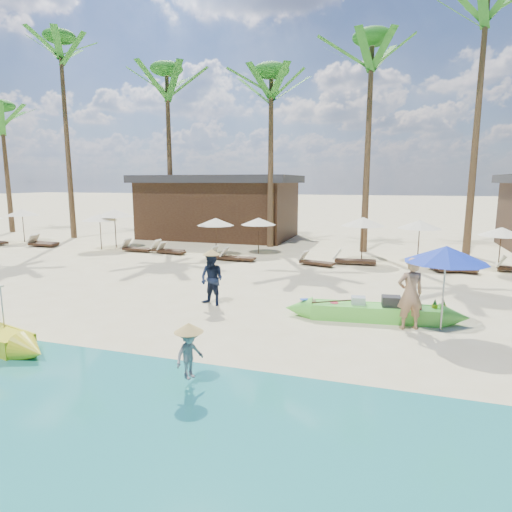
% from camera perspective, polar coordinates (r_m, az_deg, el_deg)
% --- Properties ---
extents(ground, '(240.00, 240.00, 0.00)m').
position_cam_1_polar(ground, '(11.67, -1.24, -9.51)').
color(ground, beige).
rests_on(ground, ground).
extents(wet_sand_strip, '(240.00, 4.50, 0.01)m').
position_cam_1_polar(wet_sand_strip, '(7.55, -14.49, -21.30)').
color(wet_sand_strip, tan).
rests_on(wet_sand_strip, ground).
extents(green_canoe, '(5.66, 1.12, 0.72)m').
position_cam_1_polar(green_canoe, '(12.65, 15.48, -7.17)').
color(green_canoe, '#63E947').
rests_on(green_canoe, ground).
extents(tourist, '(0.83, 0.70, 1.93)m').
position_cam_1_polar(tourist, '(12.00, 19.86, -4.75)').
color(tourist, tan).
rests_on(tourist, ground).
extents(vendor_green, '(0.96, 0.84, 1.68)m').
position_cam_1_polar(vendor_green, '(13.57, -5.91, -3.08)').
color(vendor_green, '#131D36').
rests_on(vendor_green, ground).
extents(vendor_yellow, '(0.57, 0.72, 0.98)m').
position_cam_1_polar(vendor_yellow, '(8.37, -8.87, -12.75)').
color(vendor_yellow, gray).
rests_on(vendor_yellow, ground).
extents(blue_umbrella, '(2.10, 2.10, 2.26)m').
position_cam_1_polar(blue_umbrella, '(11.99, 24.03, 0.21)').
color(blue_umbrella, '#99999E').
rests_on(blue_umbrella, ground).
extents(resort_parasol_1, '(2.07, 2.07, 2.13)m').
position_cam_1_polar(resort_parasol_1, '(31.59, -28.74, 5.12)').
color(resort_parasol_1, '#3B2818').
rests_on(resort_parasol_1, ground).
extents(lounger_1_right, '(1.92, 0.68, 0.64)m').
position_cam_1_polar(lounger_1_right, '(29.40, -26.54, 1.68)').
color(lounger_1_right, '#3B2818').
rests_on(lounger_1_right, ground).
extents(resort_parasol_2, '(2.01, 2.01, 2.07)m').
position_cam_1_polar(resort_parasol_2, '(26.23, -20.13, 4.89)').
color(resort_parasol_2, '#3B2818').
rests_on(resort_parasol_2, ground).
extents(lounger_2_left, '(1.88, 0.60, 0.64)m').
position_cam_1_polar(lounger_2_left, '(28.86, -26.71, 1.53)').
color(lounger_2_left, '#3B2818').
rests_on(lounger_2_left, ground).
extents(resort_parasol_3, '(2.23, 2.23, 2.29)m').
position_cam_1_polar(resort_parasol_3, '(26.48, -18.36, 5.47)').
color(resort_parasol_3, '#3B2818').
rests_on(resort_parasol_3, ground).
extents(lounger_3_left, '(1.86, 0.65, 0.62)m').
position_cam_1_polar(lounger_3_left, '(24.90, -15.73, 1.04)').
color(lounger_3_left, '#3B2818').
rests_on(lounger_3_left, ground).
extents(lounger_3_right, '(1.91, 0.69, 0.64)m').
position_cam_1_polar(lounger_3_right, '(23.94, -11.91, 0.87)').
color(lounger_3_right, '#3B2818').
rests_on(lounger_3_right, ground).
extents(resort_parasol_4, '(1.95, 1.95, 2.01)m').
position_cam_1_polar(resort_parasol_4, '(22.47, -5.39, 4.56)').
color(resort_parasol_4, '#3B2818').
rests_on(resort_parasol_4, ground).
extents(lounger_4_left, '(1.68, 0.74, 0.55)m').
position_cam_1_polar(lounger_4_left, '(23.64, -11.40, 0.70)').
color(lounger_4_left, '#3B2818').
rests_on(lounger_4_left, ground).
extents(lounger_4_right, '(1.83, 0.78, 0.60)m').
position_cam_1_polar(lounger_4_right, '(21.47, -4.32, -0.00)').
color(lounger_4_right, '#3B2818').
rests_on(lounger_4_right, ground).
extents(resort_parasol_5, '(1.90, 1.90, 1.96)m').
position_cam_1_polar(resort_parasol_5, '(23.11, 0.34, 4.64)').
color(resort_parasol_5, '#3B2818').
rests_on(resort_parasol_5, ground).
extents(lounger_5_left, '(1.77, 0.57, 0.60)m').
position_cam_1_polar(lounger_5_left, '(21.19, -2.69, -0.12)').
color(lounger_5_left, '#3B2818').
rests_on(lounger_5_left, ground).
extents(resort_parasol_6, '(2.12, 2.12, 2.19)m').
position_cam_1_polar(resort_parasol_6, '(21.34, 14.09, 4.47)').
color(resort_parasol_6, '#3B2818').
rests_on(resort_parasol_6, ground).
extents(lounger_6_left, '(1.79, 0.95, 0.58)m').
position_cam_1_polar(lounger_6_left, '(20.18, 7.83, -0.72)').
color(lounger_6_left, '#3B2818').
rests_on(lounger_6_left, ground).
extents(lounger_6_right, '(2.03, 0.74, 0.68)m').
position_cam_1_polar(lounger_6_right, '(20.75, 12.69, -0.49)').
color(lounger_6_right, '#3B2818').
rests_on(lounger_6_right, ground).
extents(resort_parasol_7, '(2.04, 2.04, 2.10)m').
position_cam_1_polar(resort_parasol_7, '(21.63, 21.00, 3.96)').
color(resort_parasol_7, '#3B2818').
rests_on(resort_parasol_7, ground).
extents(lounger_7_left, '(2.08, 1.13, 0.68)m').
position_cam_1_polar(lounger_7_left, '(20.52, 24.54, -1.27)').
color(lounger_7_left, '#3B2818').
rests_on(lounger_7_left, ground).
extents(lounger_7_right, '(1.85, 1.08, 0.60)m').
position_cam_1_polar(lounger_7_right, '(20.30, 24.77, -1.47)').
color(lounger_7_right, '#3B2818').
rests_on(lounger_7_right, ground).
extents(resort_parasol_8, '(1.89, 1.89, 1.95)m').
position_cam_1_polar(resort_parasol_8, '(21.24, 29.92, 2.83)').
color(resort_parasol_8, '#3B2818').
rests_on(resort_parasol_8, ground).
extents(palm_0, '(2.08, 2.08, 9.90)m').
position_cam_1_polar(palm_0, '(38.51, -30.76, 14.85)').
color(palm_0, brown).
rests_on(palm_0, ground).
extents(palm_1, '(2.08, 2.08, 13.60)m').
position_cam_1_polar(palm_1, '(33.09, -24.43, 21.15)').
color(palm_1, brown).
rests_on(palm_1, ground).
extents(palm_2, '(2.08, 2.08, 11.33)m').
position_cam_1_polar(palm_2, '(29.57, -11.73, 20.02)').
color(palm_2, brown).
rests_on(palm_2, ground).
extents(palm_3, '(2.08, 2.08, 10.52)m').
position_cam_1_polar(palm_3, '(26.07, 2.03, 20.26)').
color(palm_3, brown).
rests_on(palm_3, ground).
extents(palm_4, '(2.08, 2.08, 11.70)m').
position_cam_1_polar(palm_4, '(25.10, 15.07, 22.39)').
color(palm_4, brown).
rests_on(palm_4, ground).
extents(palm_5, '(2.08, 2.08, 13.60)m').
position_cam_1_polar(palm_5, '(26.04, 28.14, 24.24)').
color(palm_5, brown).
rests_on(palm_5, ground).
extents(pavilion_west, '(10.80, 6.60, 4.30)m').
position_cam_1_polar(pavilion_west, '(30.26, -4.93, 6.65)').
color(pavilion_west, '#3B2818').
rests_on(pavilion_west, ground).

